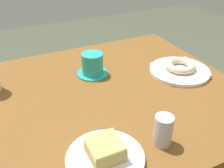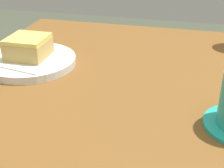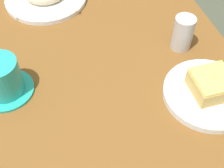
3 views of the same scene
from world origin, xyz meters
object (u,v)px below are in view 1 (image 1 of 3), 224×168
at_px(donut_sugar_ring, 180,66).
at_px(plate_glazed_square, 105,159).
at_px(plate_sugar_ring, 180,71).
at_px(coffee_cup, 92,65).
at_px(donut_glazed_square, 105,149).
at_px(sugar_jar, 163,130).

bearing_deg(donut_sugar_ring, plate_glazed_square, -147.72).
height_order(plate_sugar_ring, coffee_cup, coffee_cup).
xyz_separation_m(donut_glazed_square, coffee_cup, (0.14, 0.42, 0.00)).
relative_size(plate_glazed_square, donut_glazed_square, 2.44).
bearing_deg(plate_glazed_square, sugar_jar, -2.80).
distance_m(coffee_cup, sugar_jar, 0.43).
xyz_separation_m(plate_glazed_square, donut_glazed_square, (0.00, 0.00, 0.03)).
bearing_deg(donut_glazed_square, plate_glazed_square, 0.00).
distance_m(plate_sugar_ring, donut_glazed_square, 0.54).
bearing_deg(sugar_jar, plate_glazed_square, 177.20).
xyz_separation_m(donut_sugar_ring, sugar_jar, (-0.29, -0.30, 0.01)).
xyz_separation_m(plate_sugar_ring, plate_glazed_square, (-0.46, -0.29, 0.00)).
xyz_separation_m(donut_sugar_ring, coffee_cup, (-0.32, 0.14, 0.01)).
bearing_deg(coffee_cup, plate_sugar_ring, -22.89).
bearing_deg(donut_glazed_square, sugar_jar, -2.80).
bearing_deg(coffee_cup, donut_glazed_square, -107.64).
bearing_deg(plate_glazed_square, coffee_cup, 72.36).
bearing_deg(plate_sugar_ring, donut_sugar_ring, 0.00).
xyz_separation_m(donut_glazed_square, sugar_jar, (0.16, -0.01, 0.00)).
distance_m(plate_glazed_square, coffee_cup, 0.45).
relative_size(plate_sugar_ring, donut_glazed_square, 2.94).
relative_size(donut_glazed_square, coffee_cup, 0.66).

